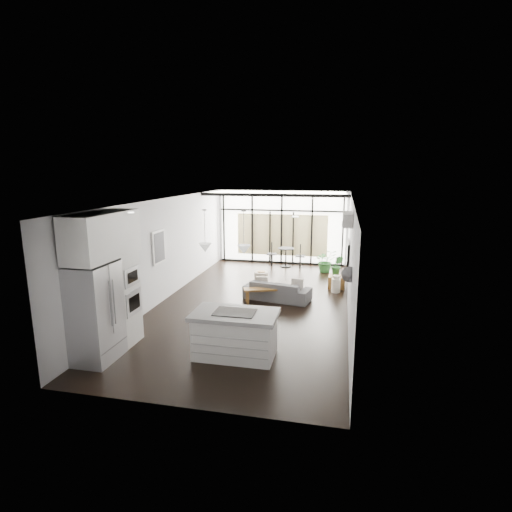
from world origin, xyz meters
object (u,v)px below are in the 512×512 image
at_px(fridge, 95,313).
at_px(milk_can, 336,284).
at_px(console_bench, 267,295).
at_px(sofa, 277,287).
at_px(pouf, 261,277).
at_px(tv, 348,253).
at_px(island, 235,334).

bearing_deg(fridge, milk_can, 50.83).
bearing_deg(console_bench, sofa, 34.26).
height_order(pouf, tv, tv).
relative_size(sofa, tv, 1.67).
relative_size(sofa, console_bench, 1.45).
distance_m(milk_can, tv, 1.19).
xyz_separation_m(sofa, milk_can, (1.59, 1.03, -0.10)).
bearing_deg(sofa, tv, -152.48).
height_order(sofa, console_bench, sofa).
distance_m(sofa, tv, 2.18).
relative_size(island, pouf, 3.63).
xyz_separation_m(fridge, tv, (4.64, 4.85, 0.36)).
height_order(console_bench, milk_can, milk_can).
height_order(island, milk_can, island).
relative_size(island, fridge, 0.87).
xyz_separation_m(pouf, tv, (2.66, -1.00, 1.12)).
height_order(fridge, pouf, fridge).
height_order(fridge, tv, fridge).
relative_size(sofa, milk_can, 3.56).
distance_m(island, milk_can, 4.99).
xyz_separation_m(sofa, pouf, (-0.77, 1.54, -0.18)).
xyz_separation_m(island, console_bench, (0.00, 3.29, -0.24)).
relative_size(island, milk_can, 3.17).
bearing_deg(island, fridge, -164.77).
distance_m(sofa, pouf, 1.74).
xyz_separation_m(console_bench, tv, (2.12, 0.86, 1.10)).
distance_m(console_bench, tv, 2.54).
xyz_separation_m(island, sofa, (0.24, 3.60, -0.09)).
distance_m(island, sofa, 3.61).
distance_m(fridge, console_bench, 4.78).
bearing_deg(console_bench, pouf, 86.75).
bearing_deg(milk_can, island, -111.45).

